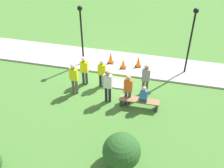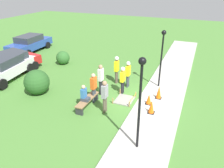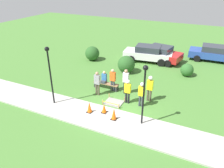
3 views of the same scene
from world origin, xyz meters
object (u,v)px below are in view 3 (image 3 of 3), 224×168
person_seated_on_bench (104,78)px  bystander_in_gray_shirt (126,80)px  traffic_cone_far_patch (104,108)px  parked_car_white (148,53)px  bystander_in_white_shirt (97,82)px  worker_trainee (142,92)px  bystander_in_orange_shirt (113,79)px  traffic_cone_near_patch (89,107)px  worker_assistant (150,86)px  parked_car_blue (214,53)px  parked_car_red (160,53)px  worker_supervisor (128,90)px  lamppost_far (49,67)px  traffic_cone_sidewalk_edge (114,114)px  lamppost_near (144,86)px  park_bench (106,85)px

person_seated_on_bench → bystander_in_gray_shirt: bystander_in_gray_shirt is taller
traffic_cone_far_patch → parked_car_white: 9.92m
parked_car_white → bystander_in_white_shirt: bearing=-105.2°
worker_trainee → bystander_in_gray_shirt: size_ratio=0.92×
bystander_in_orange_shirt → traffic_cone_near_patch: bearing=-90.7°
person_seated_on_bench → worker_assistant: bearing=-6.3°
bystander_in_gray_shirt → parked_car_blue: bystander_in_gray_shirt is taller
traffic_cone_far_patch → parked_car_red: parked_car_red is taller
bystander_in_gray_shirt → parked_car_blue: 11.25m
traffic_cone_near_patch → worker_trainee: 3.39m
bystander_in_white_shirt → parked_car_red: bearing=75.3°
worker_supervisor → worker_trainee: bearing=-0.5°
lamppost_far → parked_car_white: (3.19, 10.31, -1.78)m
traffic_cone_near_patch → worker_supervisor: (1.62, 2.14, 0.54)m
traffic_cone_sidewalk_edge → lamppost_near: size_ratio=0.21×
park_bench → lamppost_near: (3.79, -3.07, 2.11)m
worker_trainee → bystander_in_orange_shirt: (-2.53, 1.11, -0.03)m
traffic_cone_near_patch → person_seated_on_bench: bearing=102.3°
worker_trainee → bystander_in_gray_shirt: bystander_in_gray_shirt is taller
traffic_cone_far_patch → bystander_in_gray_shirt: 3.03m
parked_car_blue → park_bench: bearing=-126.5°
parked_car_red → traffic_cone_far_patch: bearing=-84.4°
worker_trainee → parked_car_red: 8.73m
bystander_in_white_shirt → worker_trainee: bearing=-2.2°
person_seated_on_bench → lamppost_near: (3.98, -3.12, 1.63)m
bystander_in_gray_shirt → traffic_cone_sidewalk_edge: bearing=-79.3°
lamppost_far → parked_car_blue: bearing=56.0°
worker_supervisor → lamppost_near: (1.62, -1.86, 1.45)m
bystander_in_orange_shirt → park_bench: bearing=169.9°
worker_trainee → parked_car_red: worker_trainee is taller
worker_assistant → parked_car_white: worker_assistant is taller
worker_assistant → worker_trainee: (-0.27, -0.87, -0.10)m
lamppost_near → bystander_in_orange_shirt: bearing=137.2°
worker_supervisor → bystander_in_white_shirt: size_ratio=0.95×
worker_supervisor → worker_trainee: worker_trainee is taller
traffic_cone_far_patch → bystander_in_orange_shirt: bearing=105.1°
bystander_in_white_shirt → parked_car_red: 8.84m
worker_supervisor → parked_car_blue: bearing=67.1°
traffic_cone_sidewalk_edge → person_seated_on_bench: bearing=124.9°
traffic_cone_near_patch → parked_car_red: (1.56, 10.81, 0.33)m
traffic_cone_sidewalk_edge → worker_supervisor: 2.24m
bystander_in_orange_shirt → parked_car_blue: 11.78m
park_bench → bystander_in_gray_shirt: bearing=-2.5°
lamppost_far → bystander_in_white_shirt: bearing=49.5°
worker_trainee → bystander_in_gray_shirt: bearing=143.4°
traffic_cone_near_patch → person_seated_on_bench: 3.50m
worker_assistant → worker_trainee: bearing=-107.1°
park_bench → parked_car_red: bearing=74.2°
traffic_cone_sidewalk_edge → park_bench: size_ratio=0.39×
bystander_in_orange_shirt → parked_car_red: 7.71m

